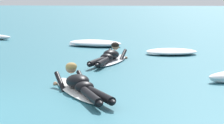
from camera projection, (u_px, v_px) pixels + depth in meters
ground_plane at (62, 44)px, 16.34m from camera, size 120.00×120.00×0.00m
surfer_near at (80, 86)px, 8.00m from camera, size 1.56×2.57×0.55m
surfer_far at (109, 58)px, 11.68m from camera, size 0.99×2.56×0.54m
whitewater_mid_left at (171, 52)px, 13.32m from camera, size 1.63×1.18×0.18m
whitewater_mid_right at (95, 43)px, 15.43m from camera, size 2.11×1.48×0.23m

